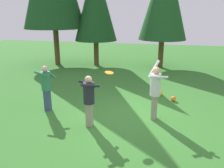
{
  "coord_description": "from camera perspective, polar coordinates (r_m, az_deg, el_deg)",
  "views": [
    {
      "loc": [
        1.16,
        -7.15,
        3.41
      ],
      "look_at": [
        -0.63,
        0.35,
        1.05
      ],
      "focal_mm": 37.33,
      "sensor_mm": 36.0,
      "label": 1
    }
  ],
  "objects": [
    {
      "name": "person_thrower",
      "position": [
        7.65,
        10.55,
        -1.08
      ],
      "size": [
        0.66,
        0.64,
        1.97
      ],
      "rotation": [
        0.0,
        0.0,
        -2.72
      ],
      "color": "gray",
      "rests_on": "ground_plane"
    },
    {
      "name": "person_catcher",
      "position": [
        7.11,
        -5.68,
        -3.19
      ],
      "size": [
        0.73,
        0.71,
        1.63
      ],
      "rotation": [
        0.0,
        0.0,
        0.58
      ],
      "color": "gray",
      "rests_on": "ground_plane"
    },
    {
      "name": "ground_plane",
      "position": [
        8.01,
        3.84,
        -8.23
      ],
      "size": [
        40.0,
        40.0,
        0.0
      ],
      "primitive_type": "plane",
      "color": "#387A2D"
    },
    {
      "name": "ball_orange",
      "position": [
        9.69,
        14.77,
        -3.53
      ],
      "size": [
        0.21,
        0.21,
        0.21
      ],
      "primitive_type": "sphere",
      "color": "orange",
      "rests_on": "ground_plane"
    },
    {
      "name": "person_bystander",
      "position": [
        8.59,
        -15.83,
        -0.09
      ],
      "size": [
        0.65,
        0.58,
        1.66
      ],
      "rotation": [
        0.0,
        0.0,
        -0.19
      ],
      "color": "#38476B",
      "rests_on": "ground_plane"
    },
    {
      "name": "ball_yellow",
      "position": [
        10.22,
        11.77,
        -2.18
      ],
      "size": [
        0.23,
        0.23,
        0.23
      ],
      "primitive_type": "sphere",
      "color": "yellow",
      "rests_on": "ground_plane"
    },
    {
      "name": "frisbee",
      "position": [
        7.08,
        -0.71,
        2.78
      ],
      "size": [
        0.36,
        0.36,
        0.07
      ],
      "color": "orange"
    },
    {
      "name": "tree_left",
      "position": [
        15.61,
        -4.12,
        19.47
      ],
      "size": [
        2.74,
        2.74,
        6.56
      ],
      "color": "brown",
      "rests_on": "ground_plane"
    }
  ]
}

